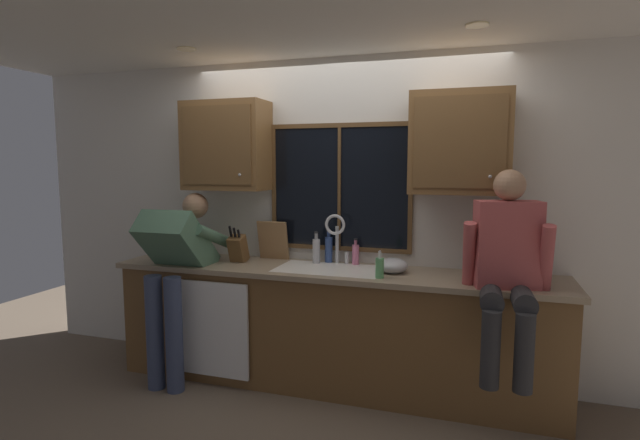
% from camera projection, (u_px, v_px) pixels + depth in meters
% --- Properties ---
extents(back_wall, '(5.76, 0.12, 2.55)m').
position_uv_depth(back_wall, '(343.00, 218.00, 4.01)').
color(back_wall, silver).
rests_on(back_wall, floor).
extents(ceiling_downlight_left, '(0.14, 0.14, 0.01)m').
position_uv_depth(ceiling_downlight_left, '(186.00, 49.00, 3.55)').
color(ceiling_downlight_left, '#FFEAB2').
extents(ceiling_downlight_right, '(0.14, 0.14, 0.01)m').
position_uv_depth(ceiling_downlight_right, '(477.00, 25.00, 2.93)').
color(ceiling_downlight_right, '#FFEAB2').
extents(window_glass, '(1.10, 0.02, 0.95)m').
position_uv_depth(window_glass, '(340.00, 188.00, 3.92)').
color(window_glass, black).
extents(window_frame_top, '(1.17, 0.02, 0.04)m').
position_uv_depth(window_frame_top, '(340.00, 125.00, 3.85)').
color(window_frame_top, brown).
extents(window_frame_bottom, '(1.17, 0.02, 0.04)m').
position_uv_depth(window_frame_bottom, '(339.00, 248.00, 3.97)').
color(window_frame_bottom, brown).
extents(window_frame_left, '(0.03, 0.02, 0.95)m').
position_uv_depth(window_frame_left, '(274.00, 187.00, 4.08)').
color(window_frame_left, brown).
extents(window_frame_right, '(0.03, 0.02, 0.95)m').
position_uv_depth(window_frame_right, '(411.00, 189.00, 3.74)').
color(window_frame_right, brown).
extents(window_mullion_center, '(0.02, 0.02, 0.95)m').
position_uv_depth(window_mullion_center, '(339.00, 188.00, 3.91)').
color(window_mullion_center, brown).
extents(lower_cabinet_run, '(3.36, 0.58, 0.88)m').
position_uv_depth(lower_cabinet_run, '(330.00, 330.00, 3.77)').
color(lower_cabinet_run, brown).
rests_on(lower_cabinet_run, floor).
extents(countertop, '(3.42, 0.62, 0.04)m').
position_uv_depth(countertop, '(330.00, 272.00, 3.70)').
color(countertop, gray).
rests_on(countertop, lower_cabinet_run).
extents(dishwasher_front, '(0.60, 0.02, 0.74)m').
position_uv_depth(dishwasher_front, '(212.00, 329.00, 3.73)').
color(dishwasher_front, white).
extents(upper_cabinet_left, '(0.69, 0.36, 0.72)m').
position_uv_depth(upper_cabinet_left, '(226.00, 146.00, 4.01)').
color(upper_cabinet_left, brown).
extents(upper_cabinet_right, '(0.69, 0.36, 0.72)m').
position_uv_depth(upper_cabinet_right, '(460.00, 143.00, 3.45)').
color(upper_cabinet_right, brown).
extents(sink, '(0.80, 0.46, 0.21)m').
position_uv_depth(sink, '(329.00, 281.00, 3.72)').
color(sink, white).
rests_on(sink, lower_cabinet_run).
extents(faucet, '(0.18, 0.09, 0.40)m').
position_uv_depth(faucet, '(337.00, 233.00, 3.85)').
color(faucet, silver).
rests_on(faucet, countertop).
extents(person_standing, '(0.53, 0.72, 1.48)m').
position_uv_depth(person_standing, '(176.00, 265.00, 3.80)').
color(person_standing, '#384260').
rests_on(person_standing, floor).
extents(person_sitting_on_counter, '(0.54, 0.63, 1.26)m').
position_uv_depth(person_sitting_on_counter, '(507.00, 262.00, 3.06)').
color(person_sitting_on_counter, '#262628').
rests_on(person_sitting_on_counter, countertop).
extents(knife_block, '(0.12, 0.18, 0.32)m').
position_uv_depth(knife_block, '(238.00, 249.00, 3.97)').
color(knife_block, brown).
rests_on(knife_block, countertop).
extents(cutting_board, '(0.26, 0.09, 0.32)m').
position_uv_depth(cutting_board, '(273.00, 240.00, 4.07)').
color(cutting_board, '#997047').
rests_on(cutting_board, countertop).
extents(mixing_bowl, '(0.22, 0.22, 0.11)m').
position_uv_depth(mixing_bowl, '(393.00, 266.00, 3.59)').
color(mixing_bowl, '#B7B7BC').
rests_on(mixing_bowl, countertop).
extents(soap_dispenser, '(0.06, 0.07, 0.20)m').
position_uv_depth(soap_dispenser, '(380.00, 268.00, 3.41)').
color(soap_dispenser, '#59A566').
rests_on(soap_dispenser, countertop).
extents(bottle_green_glass, '(0.05, 0.05, 0.21)m').
position_uv_depth(bottle_green_glass, '(356.00, 254.00, 3.86)').
color(bottle_green_glass, pink).
rests_on(bottle_green_glass, countertop).
extents(bottle_tall_clear, '(0.06, 0.06, 0.26)m').
position_uv_depth(bottle_tall_clear, '(316.00, 250.00, 3.91)').
color(bottle_tall_clear, '#B7B7BC').
rests_on(bottle_tall_clear, countertop).
extents(bottle_amber_small, '(0.06, 0.06, 0.27)m').
position_uv_depth(bottle_amber_small, '(329.00, 249.00, 3.95)').
color(bottle_amber_small, '#334C8C').
rests_on(bottle_amber_small, countertop).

